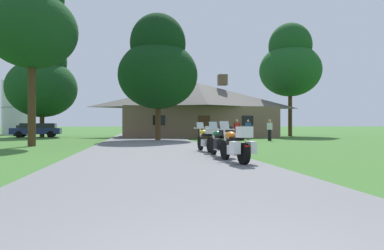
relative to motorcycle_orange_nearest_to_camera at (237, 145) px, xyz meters
name	(u,v)px	position (x,y,z in m)	size (l,w,h in m)	color
ground_plane	(150,144)	(-2.34, 11.80, -0.61)	(500.00, 500.00, 0.00)	#386628
asphalt_driveway	(151,146)	(-2.34, 9.80, -0.58)	(6.40, 80.00, 0.06)	slate
motorcycle_orange_nearest_to_camera	(237,145)	(0.00, 0.00, 0.00)	(0.91, 2.08, 1.30)	black
motorcycle_green_second_in_row	(221,142)	(-0.03, 1.97, 0.00)	(0.80, 2.08, 1.30)	black
motorcycle_yellow_farthest_in_row	(206,139)	(-0.09, 4.49, 0.01)	(0.73, 2.08, 1.30)	black
stone_lodge	(197,109)	(2.90, 24.65, 2.26)	(15.71, 8.04, 6.48)	brown
bystander_blue_shirt_near_lodge	(248,129)	(6.05, 17.61, 0.32)	(0.40, 0.43, 1.67)	#75664C
bystander_red_shirt_beside_signpost	(237,129)	(4.75, 16.46, 0.32)	(0.55, 0.26, 1.67)	black
bystander_white_shirt_by_tree	(270,129)	(7.14, 15.53, 0.34)	(0.35, 0.51, 1.69)	black
tree_by_lodge_front	(158,66)	(-1.55, 16.98, 5.31)	(6.27, 6.27, 10.03)	#422D19
tree_left_far	(42,80)	(-12.56, 25.63, 5.07)	(6.74, 6.74, 10.10)	#422D19
tree_left_near	(32,20)	(-9.13, 10.70, 6.68)	(5.15, 5.15, 10.69)	#422D19
tree_right_of_lodge	(290,63)	(13.63, 25.97, 7.52)	(6.80, 6.80, 12.59)	#422D19
metal_silo_distant	(18,104)	(-18.65, 37.48, 3.35)	(4.05, 4.05, 7.90)	#B2B7BC
parked_navy_suv_far_left	(37,129)	(-13.13, 26.03, 0.17)	(4.75, 2.26, 1.40)	navy
parked_white_sedan_far_left	(25,130)	(-16.27, 32.41, 0.03)	(2.46, 4.43, 1.20)	silver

